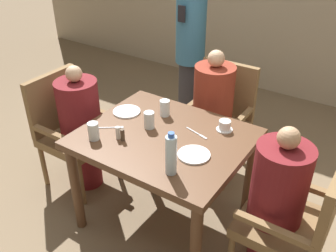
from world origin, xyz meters
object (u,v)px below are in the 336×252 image
object	(u,v)px
chair_right_side	(298,219)
plate_main_left	(194,155)
standing_host	(190,50)
glass_tall_far	(165,108)
teacup_with_saucer	(225,126)
glass_tall_near	(149,120)
diner_in_far_chair	(212,115)
chair_far_side	(219,115)
diner_in_right_chair	(276,204)
diner_in_left_chair	(81,127)
chair_left_side	(69,126)
water_bottle	(171,155)
plate_main_right	(127,111)
glass_tall_mid	(93,131)

from	to	relation	value
chair_right_side	plate_main_left	bearing A→B (deg)	-172.44
standing_host	glass_tall_far	xyz separation A→B (m)	(0.37, -0.98, -0.06)
chair_right_side	teacup_with_saucer	xyz separation A→B (m)	(-0.63, 0.28, 0.27)
glass_tall_near	glass_tall_far	world-z (taller)	same
diner_in_far_chair	glass_tall_near	distance (m)	0.73
chair_far_side	diner_in_right_chair	bearing A→B (deg)	-46.91
diner_in_left_chair	glass_tall_near	size ratio (longest dim) A/B	9.00
chair_left_side	glass_tall_near	distance (m)	0.84
water_bottle	chair_left_side	bearing A→B (deg)	165.66
standing_host	glass_tall_near	size ratio (longest dim) A/B	13.67
plate_main_right	glass_tall_near	world-z (taller)	glass_tall_near
teacup_with_saucer	glass_tall_mid	distance (m)	0.86
diner_in_left_chair	plate_main_right	world-z (taller)	diner_in_left_chair
water_bottle	glass_tall_near	bearing A→B (deg)	139.86
chair_right_side	diner_in_right_chair	size ratio (longest dim) A/B	0.87
diner_in_left_chair	glass_tall_mid	distance (m)	0.58
standing_host	teacup_with_saucer	bearing A→B (deg)	-48.53
chair_left_side	diner_in_far_chair	bearing A→B (deg)	37.02
chair_left_side	diner_in_left_chair	xyz separation A→B (m)	(0.14, 0.00, 0.04)
plate_main_left	diner_in_far_chair	bearing A→B (deg)	109.31
chair_right_side	diner_in_right_chair	world-z (taller)	diner_in_right_chair
chair_left_side	glass_tall_near	size ratio (longest dim) A/B	7.91
chair_left_side	standing_host	bearing A→B (deg)	71.07
diner_in_left_chair	diner_in_far_chair	xyz separation A→B (m)	(0.79, 0.70, 0.03)
water_bottle	glass_tall_mid	xyz separation A→B (m)	(-0.60, 0.02, -0.07)
plate_main_left	water_bottle	distance (m)	0.25
glass_tall_near	water_bottle	bearing A→B (deg)	-40.14
diner_in_far_chair	chair_right_side	size ratio (longest dim) A/B	1.21
chair_left_side	teacup_with_saucer	bearing A→B (deg)	12.87
plate_main_right	water_bottle	distance (m)	0.78
chair_right_side	glass_tall_far	world-z (taller)	chair_right_side
standing_host	plate_main_right	distance (m)	1.11
plate_main_right	water_bottle	world-z (taller)	water_bottle
water_bottle	chair_right_side	bearing A→B (deg)	23.93
chair_left_side	diner_in_far_chair	distance (m)	1.16
chair_left_side	diner_in_right_chair	distance (m)	1.72
water_bottle	plate_main_left	bearing A→B (deg)	83.06
diner_in_far_chair	chair_right_side	bearing A→B (deg)	-37.02
diner_in_far_chair	glass_tall_mid	distance (m)	1.07
glass_tall_mid	glass_tall_far	distance (m)	0.55
teacup_with_saucer	water_bottle	size ratio (longest dim) A/B	0.41
standing_host	chair_left_side	bearing A→B (deg)	-108.93
plate_main_left	glass_tall_near	distance (m)	0.43
chair_far_side	standing_host	bearing A→B (deg)	144.95
chair_right_side	diner_in_right_chair	distance (m)	0.15
plate_main_right	glass_tall_mid	distance (m)	0.40
diner_in_right_chair	plate_main_right	distance (m)	1.21
chair_left_side	plate_main_left	size ratio (longest dim) A/B	4.65
chair_far_side	glass_tall_mid	size ratio (longest dim) A/B	7.91
diner_in_right_chair	plate_main_left	bearing A→B (deg)	-170.39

